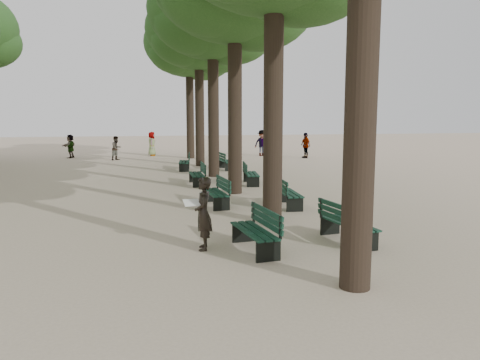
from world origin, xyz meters
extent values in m
plane|color=beige|center=(0.00, 0.00, 0.00)|extent=(120.00, 120.00, 0.00)
cylinder|color=#33261C|center=(1.50, -2.00, 3.75)|extent=(0.52, 0.52, 7.50)
cylinder|color=#33261C|center=(1.50, 3.00, 3.75)|extent=(0.52, 0.52, 7.50)
cylinder|color=#33261C|center=(1.50, 8.00, 3.75)|extent=(0.52, 0.52, 7.50)
cylinder|color=#33261C|center=(1.50, 13.00, 3.75)|extent=(0.52, 0.52, 7.50)
ellipsoid|color=#1F4818|center=(1.50, 13.00, 7.70)|extent=(6.00, 6.00, 4.50)
cylinder|color=#33261C|center=(1.50, 18.00, 3.75)|extent=(0.52, 0.52, 7.50)
ellipsoid|color=#1F4818|center=(1.50, 18.00, 7.70)|extent=(6.00, 6.00, 4.50)
cylinder|color=#33261C|center=(1.50, 23.00, 3.75)|extent=(0.52, 0.52, 7.50)
ellipsoid|color=#1F4818|center=(1.50, 23.00, 7.70)|extent=(6.00, 6.00, 4.50)
cube|color=black|center=(0.35, 0.46, 0.23)|extent=(0.71, 1.85, 0.45)
cube|color=black|center=(0.35, 0.46, 0.45)|extent=(0.73, 1.85, 0.04)
cube|color=black|center=(0.63, 0.49, 0.72)|extent=(0.23, 1.79, 0.40)
cube|color=black|center=(0.35, 5.64, 0.23)|extent=(0.65, 1.83, 0.45)
cube|color=black|center=(0.35, 5.64, 0.45)|extent=(0.67, 1.83, 0.04)
cube|color=black|center=(0.63, 5.66, 0.72)|extent=(0.17, 1.80, 0.40)
cube|color=black|center=(0.35, 10.44, 0.23)|extent=(0.55, 1.81, 0.45)
cube|color=black|center=(0.35, 10.44, 0.45)|extent=(0.57, 1.81, 0.04)
cube|color=black|center=(0.63, 10.44, 0.72)|extent=(0.07, 1.80, 0.40)
cube|color=black|center=(0.35, 15.91, 0.23)|extent=(0.73, 1.85, 0.45)
cube|color=black|center=(0.35, 15.91, 0.45)|extent=(0.75, 1.85, 0.04)
cube|color=black|center=(0.63, 15.87, 0.72)|extent=(0.25, 1.79, 0.40)
cube|color=black|center=(2.65, 0.68, 0.23)|extent=(0.75, 1.85, 0.45)
cube|color=black|center=(2.65, 0.68, 0.45)|extent=(0.77, 1.85, 0.04)
cube|color=black|center=(2.37, 0.65, 0.72)|extent=(0.27, 1.79, 0.40)
cube|color=black|center=(2.65, 5.01, 0.23)|extent=(0.65, 1.83, 0.45)
cube|color=black|center=(2.65, 5.01, 0.45)|extent=(0.67, 1.83, 0.04)
cube|color=black|center=(2.37, 5.03, 0.72)|extent=(0.17, 1.80, 0.40)
cube|color=black|center=(2.65, 10.07, 0.23)|extent=(0.76, 1.85, 0.45)
cube|color=black|center=(2.65, 10.07, 0.45)|extent=(0.78, 1.86, 0.04)
cube|color=black|center=(2.37, 10.11, 0.72)|extent=(0.28, 1.79, 0.40)
cube|color=black|center=(2.65, 15.75, 0.23)|extent=(0.61, 1.82, 0.45)
cube|color=black|center=(2.65, 15.75, 0.45)|extent=(0.63, 1.83, 0.04)
cube|color=black|center=(2.37, 15.74, 0.72)|extent=(0.13, 1.80, 0.40)
imported|color=black|center=(-0.69, 0.82, 0.80)|extent=(0.38, 0.66, 1.59)
cube|color=white|center=(-0.94, 0.82, 1.05)|extent=(0.37, 0.29, 0.12)
imported|color=#262628|center=(-6.58, 24.96, 0.81)|extent=(0.83, 1.53, 1.62)
imported|color=#262628|center=(9.25, 21.46, 0.87)|extent=(0.57, 1.07, 1.74)
imported|color=#262628|center=(-3.41, 22.66, 0.79)|extent=(0.76, 0.77, 1.57)
imported|color=#262628|center=(-1.03, 25.59, 0.87)|extent=(0.47, 0.89, 1.74)
imported|color=#262628|center=(6.76, 23.73, 0.93)|extent=(1.26, 0.65, 1.87)
camera|label=1|loc=(-2.03, -9.02, 2.90)|focal=35.00mm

